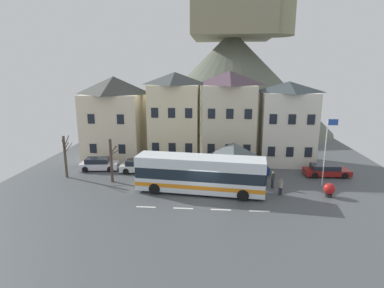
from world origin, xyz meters
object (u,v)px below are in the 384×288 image
(bus_shelter, at_px, (233,149))
(parked_car_03, at_px, (140,166))
(transit_bus, at_px, (200,175))
(bare_tree_00, at_px, (65,155))
(townhouse_02, at_px, (229,116))
(pedestrian_00, at_px, (273,179))
(pedestrian_03, at_px, (247,179))
(townhouse_00, at_px, (115,118))
(pedestrian_02, at_px, (263,177))
(townhouse_01, at_px, (175,117))
(pedestrian_01, at_px, (281,186))
(hilltop_castle, at_px, (232,77))
(bare_tree_01, at_px, (111,160))
(public_bench, at_px, (212,167))
(harbour_buoy, at_px, (329,189))
(townhouse_03, at_px, (287,123))
(parked_car_00, at_px, (326,170))
(flagpole, at_px, (326,147))
(parked_car_02, at_px, (246,168))
(parked_car_01, at_px, (99,164))

(bus_shelter, height_order, parked_car_03, bus_shelter)
(transit_bus, xyz_separation_m, bare_tree_00, (-13.90, 2.97, 0.67))
(townhouse_02, bearing_deg, transit_bus, -103.79)
(pedestrian_00, xyz_separation_m, pedestrian_03, (-2.40, 0.01, -0.06))
(townhouse_00, relative_size, pedestrian_02, 6.72)
(townhouse_01, relative_size, pedestrian_01, 7.11)
(hilltop_castle, xyz_separation_m, bus_shelter, (-0.73, -28.66, -6.66))
(townhouse_00, xyz_separation_m, bare_tree_01, (2.43, -8.95, -2.81))
(pedestrian_02, height_order, public_bench, pedestrian_02)
(harbour_buoy, height_order, bare_tree_00, bare_tree_00)
(townhouse_02, bearing_deg, townhouse_03, -7.94)
(townhouse_00, height_order, townhouse_03, townhouse_00)
(hilltop_castle, xyz_separation_m, parked_car_00, (9.01, -27.12, -9.11))
(bus_shelter, distance_m, bare_tree_00, 17.01)
(parked_car_03, xyz_separation_m, flagpole, (18.39, -2.65, 3.12))
(transit_bus, distance_m, parked_car_02, 7.18)
(parked_car_00, distance_m, pedestrian_03, 9.42)
(parked_car_01, relative_size, public_bench, 2.51)
(townhouse_03, xyz_separation_m, pedestrian_00, (-2.77, -8.63, -3.90))
(bus_shelter, relative_size, parked_car_00, 0.81)
(pedestrian_02, xyz_separation_m, bare_tree_01, (-14.62, -0.30, 1.42))
(parked_car_00, distance_m, flagpole, 4.53)
(townhouse_02, height_order, bare_tree_00, townhouse_02)
(transit_bus, height_order, bare_tree_01, bare_tree_01)
(parked_car_02, height_order, bare_tree_01, bare_tree_01)
(parked_car_00, relative_size, pedestrian_02, 3.10)
(parked_car_01, xyz_separation_m, bare_tree_00, (-2.37, -2.69, 1.68))
(parked_car_00, xyz_separation_m, parked_car_03, (-19.62, -0.33, 0.05))
(harbour_buoy, bearing_deg, pedestrian_01, 179.17)
(flagpole, bearing_deg, public_bench, 161.49)
(pedestrian_03, bearing_deg, pedestrian_02, 23.27)
(hilltop_castle, height_order, parked_car_02, hilltop_castle)
(pedestrian_00, bearing_deg, parked_car_02, 119.08)
(townhouse_01, relative_size, bus_shelter, 2.82)
(townhouse_00, bearing_deg, pedestrian_02, -26.90)
(townhouse_01, distance_m, parked_car_03, 7.75)
(townhouse_03, distance_m, parked_car_03, 17.49)
(parked_car_00, distance_m, parked_car_02, 8.27)
(townhouse_03, relative_size, public_bench, 5.61)
(townhouse_01, bearing_deg, hilltop_castle, 71.40)
(townhouse_02, xyz_separation_m, harbour_buoy, (8.45, -11.28, -4.68))
(hilltop_castle, xyz_separation_m, parked_car_03, (-10.61, -27.45, -9.05))
(townhouse_01, distance_m, townhouse_02, 6.43)
(pedestrian_03, relative_size, bare_tree_00, 0.35)
(townhouse_01, height_order, townhouse_02, townhouse_02)
(pedestrian_03, bearing_deg, bare_tree_01, 178.32)
(flagpole, bearing_deg, harbour_buoy, -97.44)
(townhouse_02, bearing_deg, public_bench, -110.49)
(parked_car_00, relative_size, pedestrian_01, 3.13)
(parked_car_03, xyz_separation_m, pedestrian_03, (11.09, -3.65, 0.15))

